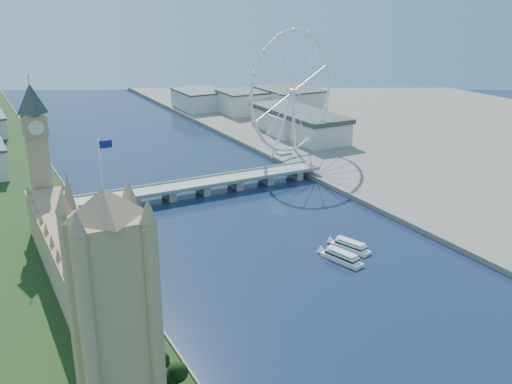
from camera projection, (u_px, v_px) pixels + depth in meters
tree_row at (170, 382)px, 229.06m from camera, size 8.61×200.61×21.88m
victoria_tower at (114, 311)px, 195.46m from camera, size 28.16×28.16×112.00m
parliament_range at (77, 267)px, 306.33m from camera, size 24.00×200.00×70.00m
big_ben at (36, 138)px, 380.76m from camera, size 20.02×20.02×110.00m
westminster_bridge at (203, 185)px, 475.44m from camera, size 220.00×22.00×9.50m
london_eye at (293, 92)px, 554.66m from camera, size 113.60×39.12×124.30m
county_hall at (298, 138)px, 663.66m from camera, size 54.00×144.00×35.00m
city_skyline at (150, 114)px, 706.54m from camera, size 505.00×280.00×32.00m
tour_boat_near at (342, 261)px, 355.20m from camera, size 15.83×32.89×7.06m
tour_boat_far at (350, 250)px, 371.16m from camera, size 16.52×31.35×6.73m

